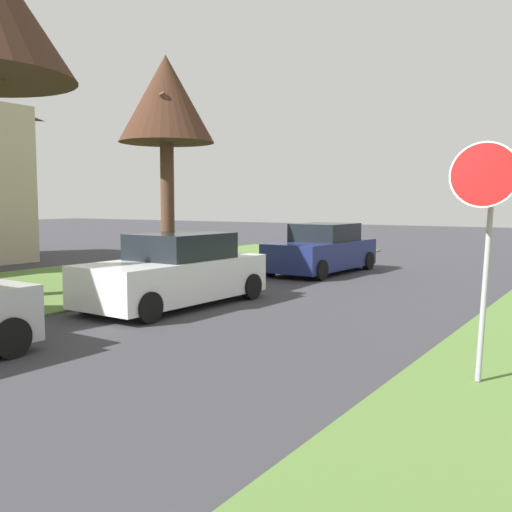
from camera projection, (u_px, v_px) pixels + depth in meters
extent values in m
cylinder|color=#9EA0A5|center=(485.00, 290.00, 7.21)|extent=(0.07, 0.50, 2.22)
cylinder|color=white|center=(484.00, 174.00, 6.84)|extent=(0.81, 0.22, 0.79)
cylinder|color=red|center=(484.00, 174.00, 6.84)|extent=(0.77, 0.22, 0.75)
cylinder|color=brown|center=(168.00, 209.00, 17.76)|extent=(0.42, 0.42, 4.00)
cone|color=#44291C|center=(166.00, 99.00, 17.46)|extent=(2.89, 2.89, 2.61)
cylinder|color=brown|center=(166.00, 117.00, 17.97)|extent=(0.95, 0.90, 1.77)
cylinder|color=brown|center=(178.00, 118.00, 17.11)|extent=(0.46, 1.29, 1.45)
cylinder|color=brown|center=(179.00, 127.00, 17.71)|extent=(0.92, 0.65, 1.12)
cylinder|color=black|center=(10.00, 338.00, 8.36)|extent=(0.22, 0.61, 0.60)
cube|color=white|center=(175.00, 279.00, 12.58)|extent=(1.99, 4.47, 0.85)
cube|color=black|center=(181.00, 246.00, 12.70)|extent=(1.68, 2.08, 0.56)
cylinder|color=black|center=(148.00, 308.00, 10.77)|extent=(0.22, 0.61, 0.60)
cylinder|color=black|center=(87.00, 299.00, 11.76)|extent=(0.22, 0.61, 0.60)
cylinder|color=black|center=(251.00, 286.00, 13.46)|extent=(0.22, 0.61, 0.60)
cylinder|color=black|center=(194.00, 281.00, 14.45)|extent=(0.22, 0.61, 0.60)
cube|color=navy|center=(322.00, 254.00, 18.51)|extent=(1.99, 4.47, 0.85)
cube|color=black|center=(325.00, 232.00, 18.62)|extent=(1.68, 2.08, 0.56)
cylinder|color=black|center=(321.00, 270.00, 16.69)|extent=(0.22, 0.61, 0.60)
cylinder|color=black|center=(270.00, 266.00, 17.68)|extent=(0.22, 0.61, 0.60)
cylinder|color=black|center=(368.00, 261.00, 19.39)|extent=(0.22, 0.61, 0.60)
cylinder|color=black|center=(322.00, 258.00, 20.38)|extent=(0.22, 0.61, 0.60)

